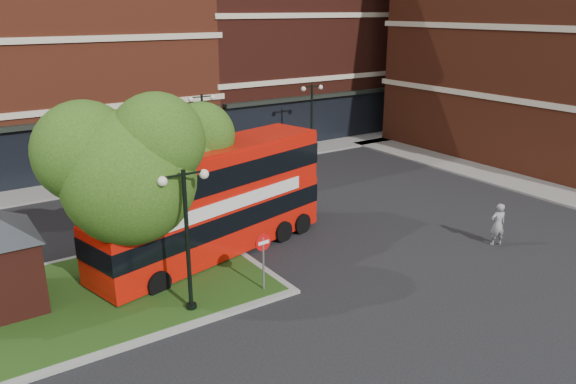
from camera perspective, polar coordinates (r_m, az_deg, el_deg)
ground at (r=22.03m, az=3.70°, el=-8.23°), size 120.00×120.00×0.00m
pavement_far at (r=35.62m, az=-12.69°, el=1.90°), size 44.00×3.00×0.12m
pavement_side at (r=34.98m, az=23.53°, el=0.51°), size 3.00×28.00×0.12m
terrace_far_right at (r=47.44m, az=-0.52°, el=16.05°), size 18.00×12.00×16.00m
traffic_island at (r=21.34m, az=-19.18°, el=-10.01°), size 12.60×7.60×0.15m
tree_island_west at (r=19.59m, az=-16.33°, el=2.68°), size 5.40×4.71×7.21m
tree_island_east at (r=22.99m, az=-11.04°, el=3.90°), size 4.46×3.90×6.29m
lamp_island at (r=18.45m, az=-10.22°, el=-4.28°), size 1.72×0.36×5.00m
lamp_far_left at (r=33.92m, az=-8.60°, el=6.16°), size 1.72×0.36×5.00m
lamp_far_right at (r=37.97m, az=2.42°, el=7.63°), size 1.72×0.36×5.00m
bus at (r=22.82m, az=-7.83°, el=-0.18°), size 10.87×4.92×4.05m
woman at (r=25.76m, az=20.53°, el=-3.09°), size 0.80×0.67×1.88m
car_silver at (r=34.21m, az=-16.36°, el=2.00°), size 3.94×1.60×1.34m
car_white at (r=35.30m, az=-5.43°, el=3.36°), size 4.84×1.83×1.58m
no_entry_sign at (r=19.90m, az=-2.54°, el=-6.03°), size 0.63×0.09×2.28m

